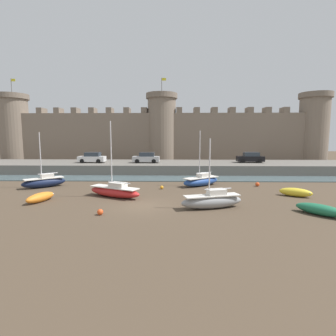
{
  "coord_description": "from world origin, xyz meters",
  "views": [
    {
      "loc": [
        2.51,
        -20.41,
        5.49
      ],
      "look_at": [
        1.9,
        4.45,
        2.5
      ],
      "focal_mm": 28.0,
      "sensor_mm": 36.0,
      "label": 1
    }
  ],
  "objects_px": {
    "sailboat_midflat_left": "(212,200)",
    "sailboat_foreground_centre": "(44,182)",
    "car_quay_west": "(146,158)",
    "sailboat_near_channel_right": "(201,181)",
    "car_quay_centre_west": "(92,158)",
    "sailboat_near_channel_left": "(115,191)",
    "rowboat_midflat_centre": "(296,192)",
    "mooring_buoy_mid_mud": "(100,212)",
    "mooring_buoy_off_centre": "(162,187)",
    "rowboat_foreground_left": "(320,209)",
    "mooring_buoy_near_channel": "(257,184)",
    "car_quay_centre_east": "(250,158)",
    "rowboat_midflat_right": "(40,197)"
  },
  "relations": [
    {
      "from": "sailboat_midflat_left",
      "to": "car_quay_west",
      "type": "xyz_separation_m",
      "value": [
        -7.26,
        20.55,
        1.62
      ]
    },
    {
      "from": "sailboat_foreground_centre",
      "to": "mooring_buoy_mid_mud",
      "type": "xyz_separation_m",
      "value": [
        8.9,
        -9.88,
        -0.4
      ]
    },
    {
      "from": "sailboat_foreground_centre",
      "to": "car_quay_west",
      "type": "distance_m",
      "value": 16.04
    },
    {
      "from": "sailboat_near_channel_right",
      "to": "car_quay_west",
      "type": "bearing_deg",
      "value": 123.05
    },
    {
      "from": "sailboat_midflat_left",
      "to": "car_quay_centre_west",
      "type": "height_order",
      "value": "sailboat_midflat_left"
    },
    {
      "from": "sailboat_foreground_centre",
      "to": "mooring_buoy_mid_mud",
      "type": "bearing_deg",
      "value": -48.0
    },
    {
      "from": "mooring_buoy_near_channel",
      "to": "car_quay_west",
      "type": "distance_m",
      "value": 17.88
    },
    {
      "from": "mooring_buoy_mid_mud",
      "to": "rowboat_midflat_centre",
      "type": "bearing_deg",
      "value": 20.52
    },
    {
      "from": "car_quay_centre_west",
      "to": "mooring_buoy_off_centre",
      "type": "bearing_deg",
      "value": -49.02
    },
    {
      "from": "car_quay_centre_west",
      "to": "sailboat_near_channel_left",
      "type": "bearing_deg",
      "value": -66.58
    },
    {
      "from": "sailboat_near_channel_left",
      "to": "sailboat_foreground_centre",
      "type": "xyz_separation_m",
      "value": [
        -8.68,
        4.4,
        0.05
      ]
    },
    {
      "from": "sailboat_foreground_centre",
      "to": "mooring_buoy_off_centre",
      "type": "xyz_separation_m",
      "value": [
        12.8,
        -0.63,
        -0.43
      ]
    },
    {
      "from": "rowboat_foreground_left",
      "to": "sailboat_midflat_left",
      "type": "bearing_deg",
      "value": 167.83
    },
    {
      "from": "sailboat_midflat_left",
      "to": "mooring_buoy_mid_mud",
      "type": "bearing_deg",
      "value": -166.51
    },
    {
      "from": "mooring_buoy_off_centre",
      "to": "sailboat_near_channel_right",
      "type": "bearing_deg",
      "value": 24.34
    },
    {
      "from": "rowboat_midflat_right",
      "to": "mooring_buoy_off_centre",
      "type": "relative_size",
      "value": 8.37
    },
    {
      "from": "rowboat_foreground_left",
      "to": "car_quay_west",
      "type": "xyz_separation_m",
      "value": [
        -14.59,
        22.13,
        1.83
      ]
    },
    {
      "from": "mooring_buoy_off_centre",
      "to": "car_quay_west",
      "type": "bearing_deg",
      "value": 102.88
    },
    {
      "from": "sailboat_midflat_left",
      "to": "sailboat_foreground_centre",
      "type": "bearing_deg",
      "value": 155.04
    },
    {
      "from": "rowboat_midflat_right",
      "to": "mooring_buoy_near_channel",
      "type": "bearing_deg",
      "value": 19.8
    },
    {
      "from": "car_quay_west",
      "to": "sailboat_midflat_left",
      "type": "bearing_deg",
      "value": -70.55
    },
    {
      "from": "rowboat_midflat_centre",
      "to": "sailboat_near_channel_left",
      "type": "height_order",
      "value": "sailboat_near_channel_left"
    },
    {
      "from": "rowboat_foreground_left",
      "to": "car_quay_centre_west",
      "type": "distance_m",
      "value": 31.97
    },
    {
      "from": "sailboat_near_channel_right",
      "to": "car_quay_centre_west",
      "type": "xyz_separation_m",
      "value": [
        -15.79,
        11.25,
        1.64
      ]
    },
    {
      "from": "sailboat_near_channel_left",
      "to": "car_quay_west",
      "type": "bearing_deg",
      "value": 86.34
    },
    {
      "from": "sailboat_near_channel_left",
      "to": "mooring_buoy_mid_mud",
      "type": "height_order",
      "value": "sailboat_near_channel_left"
    },
    {
      "from": "mooring_buoy_off_centre",
      "to": "rowboat_midflat_right",
      "type": "bearing_deg",
      "value": -150.7
    },
    {
      "from": "rowboat_foreground_left",
      "to": "car_quay_centre_west",
      "type": "bearing_deg",
      "value": 136.2
    },
    {
      "from": "car_quay_centre_west",
      "to": "mooring_buoy_mid_mud",
      "type": "bearing_deg",
      "value": -71.38
    },
    {
      "from": "sailboat_near_channel_right",
      "to": "car_quay_west",
      "type": "distance_m",
      "value": 13.58
    },
    {
      "from": "sailboat_foreground_centre",
      "to": "mooring_buoy_mid_mud",
      "type": "distance_m",
      "value": 13.3
    },
    {
      "from": "car_quay_centre_west",
      "to": "car_quay_west",
      "type": "bearing_deg",
      "value": 0.3
    },
    {
      "from": "sailboat_near_channel_left",
      "to": "car_quay_centre_west",
      "type": "relative_size",
      "value": 1.67
    },
    {
      "from": "sailboat_near_channel_left",
      "to": "mooring_buoy_mid_mud",
      "type": "xyz_separation_m",
      "value": [
        0.21,
        -5.49,
        -0.36
      ]
    },
    {
      "from": "mooring_buoy_near_channel",
      "to": "sailboat_near_channel_right",
      "type": "bearing_deg",
      "value": 178.39
    },
    {
      "from": "mooring_buoy_mid_mud",
      "to": "car_quay_centre_east",
      "type": "distance_m",
      "value": 28.93
    },
    {
      "from": "sailboat_near_channel_right",
      "to": "car_quay_centre_east",
      "type": "xyz_separation_m",
      "value": [
        8.87,
        12.05,
        1.64
      ]
    },
    {
      "from": "rowboat_midflat_centre",
      "to": "sailboat_foreground_centre",
      "type": "height_order",
      "value": "sailboat_foreground_centre"
    },
    {
      "from": "mooring_buoy_mid_mud",
      "to": "sailboat_near_channel_left",
      "type": "bearing_deg",
      "value": 92.22
    },
    {
      "from": "rowboat_midflat_right",
      "to": "car_quay_west",
      "type": "relative_size",
      "value": 0.75
    },
    {
      "from": "rowboat_foreground_left",
      "to": "sailboat_foreground_centre",
      "type": "relative_size",
      "value": 0.54
    },
    {
      "from": "mooring_buoy_off_centre",
      "to": "mooring_buoy_mid_mud",
      "type": "distance_m",
      "value": 10.05
    },
    {
      "from": "rowboat_midflat_centre",
      "to": "sailboat_near_channel_right",
      "type": "distance_m",
      "value": 9.62
    },
    {
      "from": "sailboat_near_channel_right",
      "to": "mooring_buoy_near_channel",
      "type": "bearing_deg",
      "value": -1.61
    },
    {
      "from": "rowboat_midflat_centre",
      "to": "rowboat_midflat_right",
      "type": "height_order",
      "value": "rowboat_midflat_centre"
    },
    {
      "from": "mooring_buoy_off_centre",
      "to": "car_quay_centre_east",
      "type": "relative_size",
      "value": 0.09
    },
    {
      "from": "rowboat_foreground_left",
      "to": "mooring_buoy_mid_mud",
      "type": "xyz_separation_m",
      "value": [
        -15.47,
        -0.37,
        -0.19
      ]
    },
    {
      "from": "rowboat_foreground_left",
      "to": "mooring_buoy_mid_mud",
      "type": "distance_m",
      "value": 15.47
    },
    {
      "from": "rowboat_midflat_centre",
      "to": "mooring_buoy_off_centre",
      "type": "distance_m",
      "value": 12.87
    },
    {
      "from": "rowboat_foreground_left",
      "to": "mooring_buoy_near_channel",
      "type": "height_order",
      "value": "rowboat_foreground_left"
    }
  ]
}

